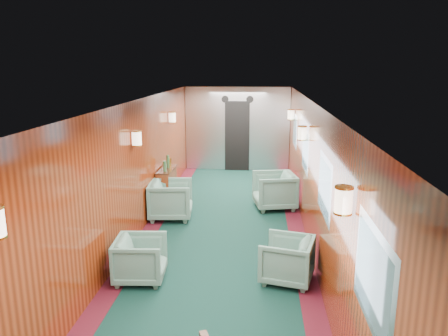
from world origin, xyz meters
The scene contains 9 objects.
room centered at (0.00, 0.00, 1.63)m, with size 12.00×12.10×2.40m.
bulkhead centered at (0.00, 5.91, 1.18)m, with size 2.98×0.17×2.39m.
windows_right centered at (1.49, 0.25, 1.45)m, with size 0.02×8.60×0.80m.
wall_sconces centered at (0.00, 0.57, 1.79)m, with size 2.97×7.97×0.25m.
credenza centered at (-1.34, 2.42, 0.43)m, with size 0.29×0.92×1.10m.
armchair_left_near centered at (-1.01, -0.95, 0.32)m, with size 0.68×0.70×0.63m, color #204C45.
armchair_left_far centered at (-1.09, 1.64, 0.38)m, with size 0.81×0.84×0.76m, color #204C45.
armchair_right_near centered at (1.05, -0.81, 0.32)m, with size 0.69×0.71×0.64m, color #204C45.
armchair_right_far centered at (0.97, 2.44, 0.39)m, with size 0.82×0.85×0.77m, color #204C45.
Camera 1 is at (0.63, -6.53, 2.98)m, focal length 35.00 mm.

